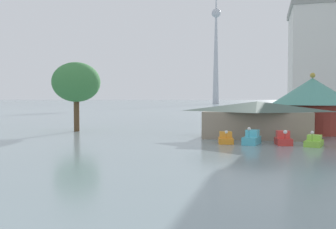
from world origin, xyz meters
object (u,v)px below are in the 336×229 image
pedal_boat_red (283,139)px  green_roof_pavilion (312,103)px  pedal_boat_cyan (252,139)px  distant_broadcast_tower (216,35)px  boathouse (257,118)px  pedal_boat_orange (226,139)px  shoreline_tree_tall_left (76,82)px  pedal_boat_lime (314,142)px

pedal_boat_red → green_roof_pavilion: bearing=154.6°
green_roof_pavilion → pedal_boat_cyan: bearing=-117.4°
green_roof_pavilion → distant_broadcast_tower: (-45.56, 254.02, 51.65)m
pedal_boat_red → boathouse: boathouse is taller
pedal_boat_red → green_roof_pavilion: 14.92m
boathouse → green_roof_pavilion: bearing=45.1°
pedal_boat_orange → pedal_boat_cyan: bearing=76.3°
boathouse → shoreline_tree_tall_left: size_ratio=1.35×
green_roof_pavilion → distant_broadcast_tower: bearing=100.2°
pedal_boat_lime → pedal_boat_orange: bearing=-75.9°
pedal_boat_cyan → pedal_boat_lime: (6.00, 0.00, -0.15)m
pedal_boat_lime → distant_broadcast_tower: 277.42m
boathouse → shoreline_tree_tall_left: (-25.00, 1.90, 4.68)m
pedal_boat_cyan → pedal_boat_red: bearing=107.9°
pedal_boat_orange → pedal_boat_lime: size_ratio=0.86×
boathouse → distant_broadcast_tower: distant_broadcast_tower is taller
pedal_boat_lime → boathouse: size_ratio=0.23×
pedal_boat_lime → shoreline_tree_tall_left: shoreline_tree_tall_left is taller
pedal_boat_orange → distant_broadcast_tower: bearing=178.5°
pedal_boat_red → distant_broadcast_tower: size_ratio=0.02×
pedal_boat_orange → pedal_boat_red: (5.78, 0.15, 0.09)m
pedal_boat_lime → shoreline_tree_tall_left: (-30.66, 9.03, 6.51)m
shoreline_tree_tall_left → distant_broadcast_tower: size_ratio=0.07×
pedal_boat_cyan → boathouse: bearing=-171.4°
boathouse → green_roof_pavilion: (7.04, 7.07, 1.86)m
pedal_boat_cyan → shoreline_tree_tall_left: bearing=-98.8°
pedal_boat_red → pedal_boat_lime: 2.91m
pedal_boat_lime → shoreline_tree_tall_left: size_ratio=0.31×
pedal_boat_cyan → distant_broadcast_tower: 276.50m
pedal_boat_red → green_roof_pavilion: (4.27, 13.85, 3.56)m
pedal_boat_orange → distant_broadcast_tower: 275.96m
boathouse → distant_broadcast_tower: size_ratio=0.10×
pedal_boat_red → pedal_boat_orange: bearing=-96.9°
pedal_boat_red → pedal_boat_lime: pedal_boat_lime is taller
green_roof_pavilion → pedal_boat_orange: bearing=-125.7°
pedal_boat_cyan → pedal_boat_lime: size_ratio=0.99×
pedal_boat_cyan → pedal_boat_lime: bearing=101.3°
pedal_boat_cyan → boathouse: size_ratio=0.23×
boathouse → distant_broadcast_tower: (-38.52, 261.10, 53.51)m
pedal_boat_orange → pedal_boat_cyan: pedal_boat_cyan is taller
pedal_boat_orange → distant_broadcast_tower: size_ratio=0.02×
boathouse → shoreline_tree_tall_left: shoreline_tree_tall_left is taller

